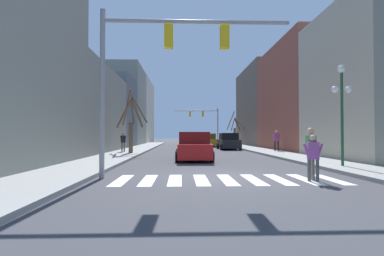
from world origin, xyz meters
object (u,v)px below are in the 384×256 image
car_driving_toward_lane (194,147)px  pedestrian_on_left_sidewalk (276,139)px  pedestrian_on_right_sidewalk (311,149)px  street_tree_left_far (131,123)px  pedestrian_crossing_street (313,154)px  traffic_signal_near (158,56)px  street_tree_right_near (235,131)px  car_parked_right_far (209,141)px  car_parked_left_mid (229,142)px  pedestrian_near_right_corner (123,140)px  traffic_signal_far (205,118)px  street_lamp_right_corner (342,95)px

car_driving_toward_lane → pedestrian_on_left_sidewalk: size_ratio=2.51×
pedestrian_on_right_sidewalk → street_tree_left_far: 15.93m
pedestrian_crossing_street → street_tree_left_far: 16.21m
traffic_signal_near → street_tree_right_near: bearing=75.1°
car_parked_right_far → car_parked_left_mid: (1.44, -7.30, 0.01)m
street_tree_right_near → pedestrian_on_right_sidewalk: bearing=-95.8°
pedestrian_near_right_corner → pedestrian_crossing_street: 17.71m
car_parked_left_mid → traffic_signal_near: bearing=164.3°
pedestrian_crossing_street → pedestrian_on_right_sidewalk: bearing=-93.8°
pedestrian_on_right_sidewalk → pedestrian_on_left_sidewalk: 16.18m
traffic_signal_far → car_driving_toward_lane: traffic_signal_far is taller
traffic_signal_far → car_parked_left_mid: bearing=-86.2°
street_lamp_right_corner → car_parked_left_mid: (-2.25, 18.21, -2.56)m
car_parked_right_far → car_parked_left_mid: bearing=-168.8°
pedestrian_near_right_corner → street_tree_right_near: size_ratio=0.33×
car_driving_toward_lane → pedestrian_on_right_sidewalk: bearing=24.9°
street_lamp_right_corner → pedestrian_on_left_sidewalk: size_ratio=2.52×
street_lamp_right_corner → car_parked_left_mid: size_ratio=1.06×
traffic_signal_near → traffic_signal_far: bearing=82.9°
traffic_signal_near → car_parked_right_far: bearing=81.1°
traffic_signal_near → car_parked_left_mid: 21.87m
traffic_signal_far → street_lamp_right_corner: traffic_signal_far is taller
traffic_signal_far → car_parked_right_far: bearing=-91.8°
pedestrian_on_left_sidewalk → traffic_signal_far: bearing=-91.0°
traffic_signal_near → pedestrian_on_left_sidewalk: (9.16, 15.21, -3.16)m
street_lamp_right_corner → traffic_signal_far: bearing=95.5°
traffic_signal_near → street_tree_left_far: (-3.10, 12.95, -1.94)m
pedestrian_near_right_corner → traffic_signal_near: bearing=141.7°
traffic_signal_far → street_tree_left_far: bearing=-107.4°
car_driving_toward_lane → street_tree_right_near: 25.81m
car_parked_left_mid → street_tree_right_near: bearing=-13.6°
street_lamp_right_corner → pedestrian_on_right_sidewalk: (-2.80, -3.07, -2.31)m
car_driving_toward_lane → street_tree_left_far: (-4.68, 5.44, 1.65)m
street_lamp_right_corner → pedestrian_on_right_sidewalk: size_ratio=2.55×
traffic_signal_near → street_tree_left_far: traffic_signal_near is taller
pedestrian_on_left_sidewalk → street_tree_left_far: (-12.27, -2.25, 1.23)m
car_parked_left_mid → pedestrian_on_left_sidewalk: bearing=-149.1°
car_parked_right_far → car_parked_left_mid: 7.44m
car_parked_right_far → pedestrian_crossing_street: (0.80, -28.95, 0.11)m
street_tree_left_far → street_tree_right_near: street_tree_left_far is taller
traffic_signal_near → street_tree_left_far: bearing=103.5°
car_parked_left_mid → pedestrian_on_right_sidewalk: (-0.54, -21.28, 0.25)m
street_lamp_right_corner → street_tree_left_far: (-11.20, 10.39, -0.92)m
pedestrian_near_right_corner → pedestrian_crossing_street: pedestrian_near_right_corner is taller
street_tree_right_near → street_tree_left_far: bearing=-121.2°
car_parked_left_mid → pedestrian_near_right_corner: 11.78m
car_parked_right_far → street_tree_right_near: size_ratio=0.85×
street_lamp_right_corner → car_driving_toward_lane: bearing=142.8°
traffic_signal_far → street_lamp_right_corner: 35.43m
car_parked_right_far → traffic_signal_near: bearing=171.1°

